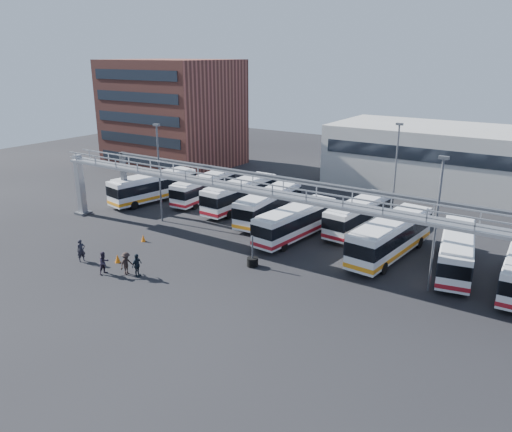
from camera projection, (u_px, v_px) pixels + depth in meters
The scene contains 22 objects.
ground at pixel (243, 286), 38.01m from camera, with size 140.00×140.00×0.00m, color black.
gantry at pixel (283, 199), 40.94m from camera, with size 51.40×5.15×7.10m.
apartment_building at pixel (173, 113), 77.11m from camera, with size 18.00×15.00×16.00m, color brown.
warehouse at pixel (502, 165), 60.59m from camera, with size 42.00×14.00×8.00m, color #9E9E99.
light_pole_left at pixel (159, 168), 50.95m from camera, with size 0.70×0.35×10.21m.
light_pole_mid at pixel (437, 218), 35.48m from camera, with size 0.70×0.35×10.21m.
light_pole_back at pixel (396, 167), 51.56m from camera, with size 0.70×0.35×10.21m.
bus_0 at pixel (153, 186), 59.17m from camera, with size 4.54×11.31×3.35m.
bus_1 at pixel (204, 188), 59.25m from camera, with size 2.83×10.12×3.04m.
bus_2 at pixel (240, 194), 56.11m from camera, with size 2.96×11.06×3.33m.
bus_3 at pixel (269, 204), 52.33m from camera, with size 3.20×10.91×3.27m.
bus_4 at pixel (296, 221), 47.24m from camera, with size 3.55×10.68×3.18m.
bus_5 at pixel (359, 214), 49.25m from camera, with size 3.34×10.56×3.15m.
bus_6 at pixel (391, 236), 42.87m from camera, with size 3.82×11.77×3.51m.
bus_7 at pixel (457, 250), 40.16m from camera, with size 4.33×10.85×3.21m.
pedestrian_a at pixel (81, 251), 42.23m from camera, with size 0.72×0.47×1.97m, color black.
pedestrian_b at pixel (104, 263), 39.87m from camera, with size 0.92×0.72×1.90m, color #2C2331.
pedestrian_c at pixel (126, 263), 39.74m from camera, with size 1.22×0.70×1.89m, color black.
pedestrian_d at pixel (137, 265), 39.40m from camera, with size 1.11×0.46×1.90m, color black.
cone_left at pixel (118, 258), 42.18m from camera, with size 0.46×0.46×0.73m, color orange.
cone_right at pixel (143, 238), 46.92m from camera, with size 0.42×0.42×0.66m, color orange.
tire_stack at pixel (253, 261), 41.44m from camera, with size 0.94×0.94×2.69m.
Camera 1 is at (19.83, -28.18, 16.93)m, focal length 35.00 mm.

